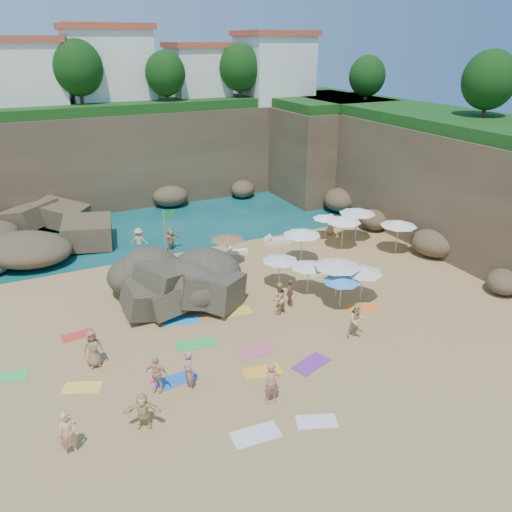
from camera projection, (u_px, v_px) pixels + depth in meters
name	position (u px, v px, depth m)	size (l,w,h in m)	color
ground	(247.00, 316.00, 26.87)	(120.00, 120.00, 0.00)	tan
seawater	(126.00, 184.00, 51.66)	(120.00, 120.00, 0.00)	#0C4751
cliff_back	(154.00, 152.00, 46.73)	(44.00, 8.00, 8.00)	brown
cliff_right	(422.00, 173.00, 39.45)	(8.00, 30.00, 8.00)	brown
cliff_corner	(319.00, 148.00, 48.57)	(10.00, 12.00, 8.00)	brown
rock_promontory	(14.00, 248.00, 35.72)	(12.00, 7.00, 2.00)	brown
clifftop_buildings	(156.00, 69.00, 44.89)	(28.48, 9.48, 7.00)	white
clifftop_trees	(199.00, 72.00, 40.42)	(35.60, 23.82, 4.40)	#11380F
rock_outcrop	(168.00, 298.00, 28.76)	(6.82, 5.12, 2.73)	brown
flag_pole	(167.00, 232.00, 31.54)	(0.78, 0.14, 3.98)	silver
parasol_0	(302.00, 232.00, 32.54)	(2.49, 2.49, 2.35)	silver
parasol_1	(343.00, 219.00, 34.85)	(2.50, 2.50, 2.36)	silver
parasol_2	(326.00, 217.00, 36.76)	(1.97, 1.97, 1.86)	silver
parasol_3	(399.00, 223.00, 34.09)	(2.50, 2.50, 2.37)	silver
parasol_4	(357.00, 211.00, 36.19)	(2.64, 2.64, 2.50)	silver
parasol_5	(280.00, 258.00, 29.39)	(2.15, 2.15, 2.04)	silver
parasol_6	(227.00, 237.00, 32.38)	(2.20, 2.20, 2.08)	silver
parasol_7	(309.00, 265.00, 28.67)	(2.09, 2.09, 1.98)	silver
parasol_9	(363.00, 270.00, 27.70)	(2.23, 2.23, 2.11)	silver
parasol_10	(342.00, 279.00, 27.02)	(2.05, 2.05, 1.94)	silver
parasol_11	(338.00, 263.00, 27.71)	(2.63, 2.63, 2.49)	silver
lounger_0	(237.00, 252.00, 34.75)	(1.55, 0.52, 0.24)	white
lounger_1	(277.00, 241.00, 36.52)	(1.99, 0.66, 0.31)	silver
lounger_2	(315.00, 273.00, 31.58)	(1.55, 0.52, 0.24)	white
lounger_3	(218.00, 265.00, 32.58)	(1.90, 0.63, 0.29)	white
lounger_4	(358.00, 273.00, 31.46)	(2.00, 0.67, 0.31)	white
lounger_5	(347.00, 271.00, 31.81)	(1.69, 0.56, 0.26)	silver
towel_0	(177.00, 380.00, 21.84)	(1.74, 0.87, 0.03)	blue
towel_1	(168.00, 381.00, 21.74)	(1.63, 0.82, 0.03)	#D25176
towel_2	(262.00, 371.00, 22.42)	(1.72, 0.86, 0.03)	yellow
towel_3	(8.00, 377.00, 22.03)	(1.67, 0.83, 0.03)	green
towel_4	(82.00, 388.00, 21.35)	(1.61, 0.80, 0.03)	yellow
towel_5	(256.00, 435.00, 18.81)	(1.84, 0.92, 0.03)	silver
towel_6	(311.00, 364.00, 22.91)	(1.82, 0.91, 0.03)	#7F2C92
towel_7	(78.00, 335.00, 25.13)	(1.56, 0.78, 0.03)	red
towel_8	(181.00, 321.00, 26.42)	(1.79, 0.89, 0.03)	#298FDE
towel_9	(255.00, 351.00, 23.88)	(1.87, 0.94, 0.03)	#DE566F
towel_10	(362.00, 308.00, 27.73)	(1.79, 0.89, 0.03)	orange
towel_11	(196.00, 344.00, 24.42)	(1.93, 0.97, 0.03)	green
towel_12	(234.00, 312.00, 27.26)	(1.82, 0.91, 0.03)	yellow
towel_13	(317.00, 421.00, 19.46)	(1.58, 0.79, 0.03)	silver
person_stand_0	(68.00, 434.00, 17.62)	(0.67, 0.44, 1.83)	tan
person_stand_1	(278.00, 298.00, 26.81)	(0.90, 0.70, 1.85)	tan
person_stand_2	(139.00, 241.00, 34.58)	(1.16, 0.48, 1.80)	tan
person_stand_3	(290.00, 293.00, 27.69)	(0.92, 0.38, 1.57)	#A46652
person_stand_4	(330.00, 224.00, 37.93)	(0.80, 0.44, 1.65)	tan
person_stand_5	(171.00, 239.00, 35.08)	(1.55, 0.45, 1.67)	tan
person_stand_6	(188.00, 371.00, 20.96)	(0.67, 0.44, 1.84)	tan
person_lie_1	(158.00, 387.00, 21.09)	(0.99, 1.68, 0.41)	#EFB288
person_lie_2	(95.00, 361.00, 22.71)	(0.89, 1.82, 0.49)	#916C48
person_lie_3	(144.00, 423.00, 19.12)	(1.43, 1.54, 0.41)	#DFBB75
person_lie_4	(272.00, 398.00, 20.45)	(0.66, 1.80, 0.43)	tan
person_lie_5	(356.00, 331.00, 24.87)	(0.89, 1.84, 0.70)	#D9B87B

